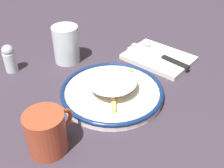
% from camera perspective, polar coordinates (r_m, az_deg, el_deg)
% --- Properties ---
extents(ground_plane, '(2.60, 2.60, 0.00)m').
position_cam_1_polar(ground_plane, '(0.69, 0.00, -2.42)').
color(ground_plane, '#372E3A').
extents(plate, '(0.26, 0.26, 0.02)m').
position_cam_1_polar(plate, '(0.69, 0.00, -1.67)').
color(plate, white).
rests_on(plate, ground_plane).
extents(fries_heap, '(0.18, 0.18, 0.04)m').
position_cam_1_polar(fries_heap, '(0.68, -0.03, 0.54)').
color(fries_heap, '#F4C95F').
rests_on(fries_heap, plate).
extents(napkin, '(0.15, 0.19, 0.01)m').
position_cam_1_polar(napkin, '(0.85, 9.63, 5.39)').
color(napkin, silver).
rests_on(napkin, ground_plane).
extents(fork, '(0.03, 0.18, 0.00)m').
position_cam_1_polar(fork, '(0.83, 7.97, 5.54)').
color(fork, silver).
rests_on(fork, napkin).
extents(knife, '(0.03, 0.21, 0.01)m').
position_cam_1_polar(knife, '(0.84, 10.73, 5.50)').
color(knife, black).
rests_on(knife, napkin).
extents(spoon, '(0.03, 0.15, 0.01)m').
position_cam_1_polar(spoon, '(0.88, 8.90, 7.51)').
color(spoon, silver).
rests_on(spoon, napkin).
extents(water_glass, '(0.08, 0.08, 0.11)m').
position_cam_1_polar(water_glass, '(0.82, -9.50, 8.13)').
color(water_glass, silver).
rests_on(water_glass, ground_plane).
extents(coffee_mug, '(0.11, 0.08, 0.09)m').
position_cam_1_polar(coffee_mug, '(0.55, -13.40, -9.70)').
color(coffee_mug, '#AB4429').
rests_on(coffee_mug, ground_plane).
extents(salt_shaker, '(0.03, 0.03, 0.08)m').
position_cam_1_polar(salt_shaker, '(0.82, -20.53, 5.06)').
color(salt_shaker, silver).
rests_on(salt_shaker, ground_plane).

